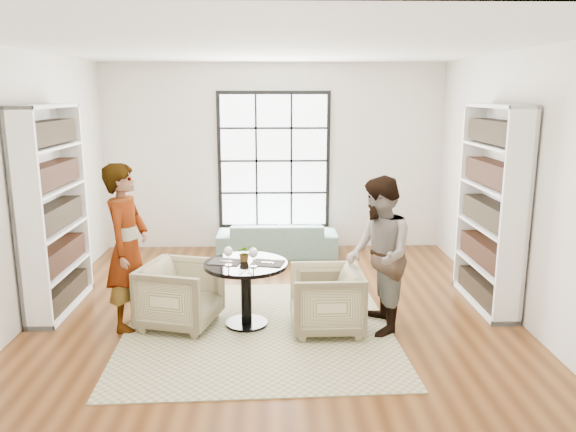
{
  "coord_description": "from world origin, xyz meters",
  "views": [
    {
      "loc": [
        -0.01,
        -6.12,
        2.52
      ],
      "look_at": [
        0.16,
        0.4,
        1.09
      ],
      "focal_mm": 35.0,
      "sensor_mm": 36.0,
      "label": 1
    }
  ],
  "objects_px": {
    "pedestal_table": "(246,280)",
    "armchair_left": "(181,295)",
    "wine_glass_left": "(228,252)",
    "person_right": "(379,256)",
    "person_left": "(127,247)",
    "sofa": "(277,239)",
    "flower_centerpiece": "(245,253)",
    "wine_glass_right": "(253,253)",
    "armchair_right": "(326,300)"
  },
  "relations": [
    {
      "from": "pedestal_table",
      "to": "armchair_left",
      "type": "distance_m",
      "value": 0.74
    },
    {
      "from": "wine_glass_left",
      "to": "person_right",
      "type": "bearing_deg",
      "value": -2.03
    },
    {
      "from": "armchair_left",
      "to": "wine_glass_left",
      "type": "xyz_separation_m",
      "value": [
        0.54,
        -0.12,
        0.52
      ]
    },
    {
      "from": "wine_glass_left",
      "to": "person_left",
      "type": "bearing_deg",
      "value": 173.95
    },
    {
      "from": "sofa",
      "to": "flower_centerpiece",
      "type": "height_order",
      "value": "flower_centerpiece"
    },
    {
      "from": "flower_centerpiece",
      "to": "wine_glass_left",
      "type": "bearing_deg",
      "value": -137.7
    },
    {
      "from": "sofa",
      "to": "armchair_left",
      "type": "distance_m",
      "value": 2.93
    },
    {
      "from": "person_left",
      "to": "person_right",
      "type": "relative_size",
      "value": 1.08
    },
    {
      "from": "person_right",
      "to": "wine_glass_left",
      "type": "relative_size",
      "value": 8.08
    },
    {
      "from": "person_right",
      "to": "wine_glass_right",
      "type": "distance_m",
      "value": 1.33
    },
    {
      "from": "person_left",
      "to": "armchair_left",
      "type": "bearing_deg",
      "value": -81.61
    },
    {
      "from": "wine_glass_left",
      "to": "flower_centerpiece",
      "type": "distance_m",
      "value": 0.24
    },
    {
      "from": "person_right",
      "to": "wine_glass_right",
      "type": "xyz_separation_m",
      "value": [
        -1.33,
        0.0,
        0.04
      ]
    },
    {
      "from": "wine_glass_left",
      "to": "wine_glass_right",
      "type": "height_order",
      "value": "wine_glass_right"
    },
    {
      "from": "person_left",
      "to": "armchair_right",
      "type": "bearing_deg",
      "value": -86.22
    },
    {
      "from": "armchair_left",
      "to": "wine_glass_left",
      "type": "distance_m",
      "value": 0.76
    },
    {
      "from": "pedestal_table",
      "to": "wine_glass_left",
      "type": "distance_m",
      "value": 0.4
    },
    {
      "from": "armchair_right",
      "to": "flower_centerpiece",
      "type": "distance_m",
      "value": 1.01
    },
    {
      "from": "pedestal_table",
      "to": "sofa",
      "type": "xyz_separation_m",
      "value": [
        0.36,
        2.74,
        -0.25
      ]
    },
    {
      "from": "wine_glass_left",
      "to": "armchair_right",
      "type": "bearing_deg",
      "value": -3.1
    },
    {
      "from": "person_left",
      "to": "wine_glass_left",
      "type": "height_order",
      "value": "person_left"
    },
    {
      "from": "wine_glass_left",
      "to": "wine_glass_right",
      "type": "distance_m",
      "value": 0.27
    },
    {
      "from": "sofa",
      "to": "armchair_left",
      "type": "bearing_deg",
      "value": 68.9
    },
    {
      "from": "sofa",
      "to": "person_right",
      "type": "height_order",
      "value": "person_right"
    },
    {
      "from": "person_right",
      "to": "wine_glass_right",
      "type": "height_order",
      "value": "person_right"
    },
    {
      "from": "person_right",
      "to": "flower_centerpiece",
      "type": "distance_m",
      "value": 1.44
    },
    {
      "from": "armchair_left",
      "to": "wine_glass_right",
      "type": "relative_size",
      "value": 3.75
    },
    {
      "from": "pedestal_table",
      "to": "person_left",
      "type": "xyz_separation_m",
      "value": [
        -1.27,
        0.01,
        0.38
      ]
    },
    {
      "from": "pedestal_table",
      "to": "wine_glass_right",
      "type": "relative_size",
      "value": 4.31
    },
    {
      "from": "sofa",
      "to": "person_right",
      "type": "bearing_deg",
      "value": 110.55
    },
    {
      "from": "wine_glass_left",
      "to": "wine_glass_right",
      "type": "bearing_deg",
      "value": -11.75
    },
    {
      "from": "person_right",
      "to": "wine_glass_left",
      "type": "xyz_separation_m",
      "value": [
        -1.59,
        0.06,
        0.03
      ]
    },
    {
      "from": "armchair_right",
      "to": "flower_centerpiece",
      "type": "height_order",
      "value": "flower_centerpiece"
    },
    {
      "from": "person_left",
      "to": "wine_glass_left",
      "type": "relative_size",
      "value": 8.69
    },
    {
      "from": "pedestal_table",
      "to": "wine_glass_left",
      "type": "relative_size",
      "value": 4.36
    },
    {
      "from": "sofa",
      "to": "armchair_right",
      "type": "height_order",
      "value": "armchair_right"
    },
    {
      "from": "wine_glass_left",
      "to": "flower_centerpiece",
      "type": "xyz_separation_m",
      "value": [
        0.17,
        0.15,
        -0.06
      ]
    },
    {
      "from": "pedestal_table",
      "to": "flower_centerpiece",
      "type": "xyz_separation_m",
      "value": [
        -0.01,
        0.05,
        0.29
      ]
    },
    {
      "from": "sofa",
      "to": "flower_centerpiece",
      "type": "distance_m",
      "value": 2.76
    },
    {
      "from": "sofa",
      "to": "flower_centerpiece",
      "type": "bearing_deg",
      "value": 82.66
    },
    {
      "from": "sofa",
      "to": "wine_glass_left",
      "type": "distance_m",
      "value": 2.95
    },
    {
      "from": "armchair_right",
      "to": "flower_centerpiece",
      "type": "bearing_deg",
      "value": -104.6
    },
    {
      "from": "armchair_left",
      "to": "flower_centerpiece",
      "type": "distance_m",
      "value": 0.85
    },
    {
      "from": "pedestal_table",
      "to": "flower_centerpiece",
      "type": "relative_size",
      "value": 4.87
    },
    {
      "from": "wine_glass_right",
      "to": "sofa",
      "type": "bearing_deg",
      "value": 84.61
    },
    {
      "from": "pedestal_table",
      "to": "person_right",
      "type": "relative_size",
      "value": 0.54
    },
    {
      "from": "person_right",
      "to": "flower_centerpiece",
      "type": "xyz_separation_m",
      "value": [
        -1.43,
        0.21,
        -0.02
      ]
    },
    {
      "from": "armchair_right",
      "to": "person_left",
      "type": "height_order",
      "value": "person_left"
    },
    {
      "from": "sofa",
      "to": "wine_glass_right",
      "type": "bearing_deg",
      "value": 85.15
    },
    {
      "from": "sofa",
      "to": "wine_glass_right",
      "type": "xyz_separation_m",
      "value": [
        -0.27,
        -2.89,
        0.6
      ]
    }
  ]
}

